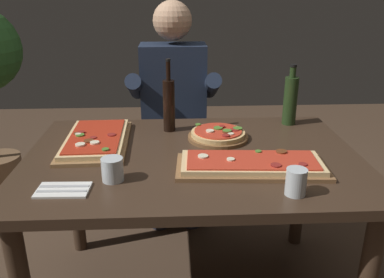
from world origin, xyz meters
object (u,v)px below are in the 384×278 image
object	(u,v)px
pizza_rectangular_front	(252,165)
seated_diner	(174,105)
tumbler_far_side	(112,169)
pizza_rectangular_left	(96,140)
dining_table	(193,175)
diner_chair	(174,138)
wine_bottle_dark	(290,99)
pizza_round_far	(218,135)
tumbler_near_camera	(296,183)
oil_bottle_amber	(169,104)

from	to	relation	value
pizza_rectangular_front	seated_diner	bearing A→B (deg)	108.18
tumbler_far_side	pizza_rectangular_left	bearing A→B (deg)	108.74
pizza_rectangular_front	tumbler_far_side	size ratio (longest dim) A/B	6.82
dining_table	diner_chair	bearing A→B (deg)	94.87
wine_bottle_dark	diner_chair	xyz separation A→B (m)	(-0.58, 0.48, -0.38)
pizza_round_far	diner_chair	xyz separation A→B (m)	(-0.20, 0.68, -0.27)
tumbler_near_camera	dining_table	bearing A→B (deg)	132.54
tumbler_far_side	pizza_round_far	bearing A→B (deg)	42.88
pizza_rectangular_left	dining_table	bearing A→B (deg)	-18.36
pizza_rectangular_front	pizza_round_far	bearing A→B (deg)	105.59
tumbler_far_side	seated_diner	bearing A→B (deg)	76.56
pizza_rectangular_front	pizza_rectangular_left	size ratio (longest dim) A/B	1.17
pizza_rectangular_left	diner_chair	size ratio (longest dim) A/B	0.58
pizza_rectangular_left	oil_bottle_amber	world-z (taller)	oil_bottle_amber
wine_bottle_dark	pizza_round_far	bearing A→B (deg)	-152.88
wine_bottle_dark	oil_bottle_amber	world-z (taller)	oil_bottle_amber
pizza_round_far	oil_bottle_amber	world-z (taller)	oil_bottle_amber
dining_table	diner_chair	xyz separation A→B (m)	(-0.07, 0.86, -0.16)
tumbler_near_camera	wine_bottle_dark	bearing A→B (deg)	76.09
oil_bottle_amber	diner_chair	bearing A→B (deg)	87.44
seated_diner	pizza_round_far	bearing A→B (deg)	-70.32
pizza_round_far	tumbler_near_camera	xyz separation A→B (m)	(0.20, -0.54, 0.02)
tumbler_near_camera	seated_diner	world-z (taller)	seated_diner
oil_bottle_amber	tumbler_far_side	bearing A→B (deg)	-111.24
dining_table	tumbler_far_side	world-z (taller)	tumbler_far_side
pizza_rectangular_front	pizza_round_far	world-z (taller)	pizza_round_far
dining_table	wine_bottle_dark	distance (m)	0.67
pizza_round_far	wine_bottle_dark	bearing A→B (deg)	27.12
pizza_rectangular_left	pizza_rectangular_front	bearing A→B (deg)	-24.72
tumbler_near_camera	seated_diner	size ratio (longest dim) A/B	0.07
pizza_rectangular_left	tumbler_near_camera	bearing A→B (deg)	-33.54
tumbler_near_camera	tumbler_far_side	xyz separation A→B (m)	(-0.63, 0.14, 0.00)
pizza_rectangular_front	pizza_round_far	xyz separation A→B (m)	(-0.09, 0.33, 0.00)
tumbler_far_side	diner_chair	xyz separation A→B (m)	(0.23, 1.08, -0.30)
dining_table	diner_chair	world-z (taller)	diner_chair
oil_bottle_amber	tumbler_near_camera	size ratio (longest dim) A/B	3.73
tumbler_near_camera	diner_chair	bearing A→B (deg)	108.35
tumbler_far_side	seated_diner	xyz separation A→B (m)	(0.23, 0.96, -0.04)
pizza_rectangular_front	diner_chair	bearing A→B (deg)	106.14
pizza_rectangular_left	oil_bottle_amber	size ratio (longest dim) A/B	1.45
wine_bottle_dark	diner_chair	world-z (taller)	wine_bottle_dark
pizza_rectangular_left	seated_diner	size ratio (longest dim) A/B	0.38
oil_bottle_amber	diner_chair	world-z (taller)	oil_bottle_amber
dining_table	seated_diner	xyz separation A→B (m)	(-0.07, 0.74, 0.10)
pizza_rectangular_left	wine_bottle_dark	distance (m)	0.97
dining_table	pizza_rectangular_front	bearing A→B (deg)	-35.34
dining_table	pizza_round_far	world-z (taller)	pizza_round_far
tumbler_near_camera	pizza_rectangular_left	bearing A→B (deg)	146.46
pizza_rectangular_front	diner_chair	xyz separation A→B (m)	(-0.29, 1.01, -0.27)
tumbler_near_camera	seated_diner	distance (m)	1.17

